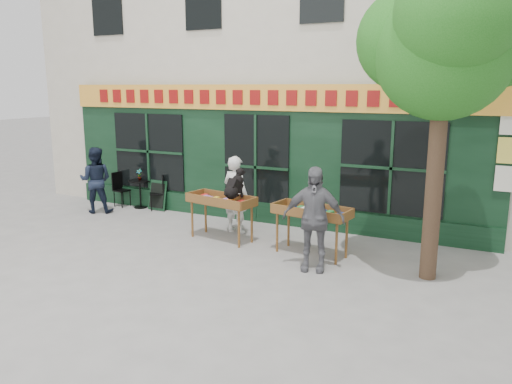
# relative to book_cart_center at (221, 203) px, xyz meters

# --- Properties ---
(ground) EXTENTS (80.00, 80.00, 0.00)m
(ground) POSITION_rel_book_cart_center_xyz_m (0.01, -0.64, -0.82)
(ground) COLOR slate
(ground) RESTS_ON ground
(building) EXTENTS (14.00, 7.26, 10.00)m
(building) POSITION_rel_book_cart_center_xyz_m (0.01, 5.33, 4.15)
(building) COLOR beige
(building) RESTS_ON ground
(street_tree) EXTENTS (3.05, 2.90, 5.60)m
(street_tree) POSITION_rel_book_cart_center_xyz_m (4.35, -0.28, 3.29)
(street_tree) COLOR #382619
(street_tree) RESTS_ON ground
(book_cart_center) EXTENTS (1.58, 0.87, 0.99)m
(book_cart_center) POSITION_rel_book_cart_center_xyz_m (0.00, 0.00, 0.00)
(book_cart_center) COLOR brown
(book_cart_center) RESTS_ON ground
(dog) EXTENTS (0.44, 0.65, 0.60)m
(dog) POSITION_rel_book_cart_center_xyz_m (0.35, -0.05, 0.47)
(dog) COLOR black
(dog) RESTS_ON book_cart_center
(woman) EXTENTS (0.70, 0.52, 1.75)m
(woman) POSITION_rel_book_cart_center_xyz_m (-0.00, 0.65, 0.05)
(woman) COLOR silver
(woman) RESTS_ON ground
(book_cart_right) EXTENTS (1.58, 0.84, 0.99)m
(book_cart_right) POSITION_rel_book_cart_center_xyz_m (2.08, -0.09, 0.00)
(book_cart_right) COLOR brown
(book_cart_right) RESTS_ON ground
(man_right) EXTENTS (1.18, 0.67, 1.89)m
(man_right) POSITION_rel_book_cart_center_xyz_m (2.38, -0.84, 0.12)
(man_right) COLOR #58585D
(man_right) RESTS_ON ground
(bistro_table) EXTENTS (0.60, 0.60, 0.76)m
(bistro_table) POSITION_rel_book_cart_center_xyz_m (-3.45, 1.55, -0.28)
(bistro_table) COLOR black
(bistro_table) RESTS_ON ground
(bistro_chair_left) EXTENTS (0.41, 0.41, 0.95)m
(bistro_chair_left) POSITION_rel_book_cart_center_xyz_m (-4.09, 1.47, -0.26)
(bistro_chair_left) COLOR black
(bistro_chair_left) RESTS_ON ground
(bistro_chair_right) EXTENTS (0.51, 0.51, 0.95)m
(bistro_chair_right) POSITION_rel_book_cart_center_xyz_m (-2.83, 1.62, -0.26)
(bistro_chair_right) COLOR black
(bistro_chair_right) RESTS_ON ground
(potted_plant) EXTENTS (0.17, 0.13, 0.31)m
(potted_plant) POSITION_rel_book_cart_center_xyz_m (-3.45, 1.55, 0.10)
(potted_plant) COLOR gray
(potted_plant) RESTS_ON bistro_table
(man_left) EXTENTS (1.04, 0.96, 1.72)m
(man_left) POSITION_rel_book_cart_center_xyz_m (-4.15, 0.65, 0.04)
(man_left) COLOR black
(man_left) RESTS_ON ground
(chalkboard) EXTENTS (0.57, 0.23, 0.79)m
(chalkboard) POSITION_rel_book_cart_center_xyz_m (-2.87, 1.55, -0.42)
(chalkboard) COLOR black
(chalkboard) RESTS_ON ground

